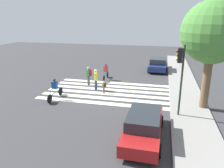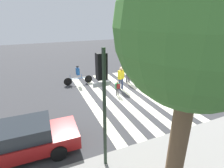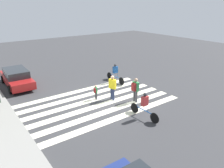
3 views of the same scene
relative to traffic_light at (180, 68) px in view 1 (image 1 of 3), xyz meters
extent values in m
plane|color=#38383A|center=(-3.55, -5.33, -3.12)|extent=(60.00, 60.00, 0.00)
cube|color=gray|center=(-3.55, 0.92, -3.05)|extent=(36.00, 2.50, 0.14)
cube|color=#F2EDCC|center=(-6.08, -5.33, -3.12)|extent=(0.54, 10.00, 0.01)
cube|color=#F2EDCC|center=(-5.07, -5.33, -3.12)|extent=(0.54, 10.00, 0.01)
cube|color=#F2EDCC|center=(-4.06, -5.33, -3.12)|extent=(0.54, 10.00, 0.01)
cube|color=#F2EDCC|center=(-3.05, -5.33, -3.12)|extent=(0.54, 10.00, 0.01)
cube|color=#F2EDCC|center=(-2.04, -5.33, -3.12)|extent=(0.54, 10.00, 0.01)
cube|color=#F2EDCC|center=(-1.03, -5.33, -3.12)|extent=(0.54, 10.00, 0.01)
cylinder|color=#283828|center=(0.00, 0.13, -0.89)|extent=(0.12, 0.12, 4.46)
cube|color=black|center=(0.00, -0.08, 0.71)|extent=(0.32, 0.26, 0.84)
cube|color=silver|center=(0.00, -0.08, 0.11)|extent=(0.60, 0.02, 0.16)
sphere|color=#590F0F|center=(0.00, -0.24, 0.95)|extent=(0.15, 0.15, 0.15)
sphere|color=#59470F|center=(0.00, -0.24, 0.71)|extent=(0.15, 0.15, 0.15)
sphere|color=gold|center=(0.00, -0.24, 0.48)|extent=(0.15, 0.15, 0.15)
cylinder|color=brown|center=(-1.65, 1.83, -1.32)|extent=(0.52, 0.52, 3.60)
sphere|color=#478438|center=(-1.65, 1.83, 1.94)|extent=(3.90, 3.90, 3.90)
cylinder|color=navy|center=(-3.93, -6.38, -2.70)|extent=(0.16, 0.16, 0.84)
cylinder|color=navy|center=(-3.71, -6.38, -2.70)|extent=(0.16, 0.16, 0.84)
cube|color=yellow|center=(-3.82, -6.38, -1.95)|extent=(0.54, 0.37, 0.67)
sphere|color=tan|center=(-3.82, -6.38, -1.48)|extent=(0.26, 0.26, 0.26)
cylinder|color=#4C4C51|center=(-3.16, -5.49, -2.87)|extent=(0.09, 0.09, 0.50)
cylinder|color=#4C4C51|center=(-3.03, -5.49, -2.87)|extent=(0.09, 0.09, 0.50)
cube|color=#338C4C|center=(-3.09, -5.49, -2.42)|extent=(0.32, 0.20, 0.40)
sphere|color=tan|center=(-3.09, -5.49, -2.14)|extent=(0.16, 0.16, 0.16)
cube|color=maroon|center=(-3.12, -5.38, -2.42)|extent=(0.24, 0.15, 0.34)
cylinder|color=#4C4C51|center=(-5.11, -7.45, -2.72)|extent=(0.15, 0.15, 0.80)
cylinder|color=#4C4C51|center=(-4.90, -7.45, -2.72)|extent=(0.15, 0.15, 0.80)
cube|color=#338C4C|center=(-5.00, -7.45, -2.00)|extent=(0.48, 0.24, 0.64)
sphere|color=tan|center=(-5.00, -7.45, -1.56)|extent=(0.25, 0.25, 0.25)
cube|color=maroon|center=(-5.01, -7.26, -2.00)|extent=(0.36, 0.19, 0.53)
cylinder|color=black|center=(-6.18, -6.33, -2.81)|extent=(0.63, 0.06, 0.62)
cylinder|color=black|center=(-7.79, -6.38, -2.81)|extent=(0.63, 0.06, 0.62)
cube|color=#1E4C8C|center=(-6.98, -6.35, -2.64)|extent=(1.37, 0.08, 0.04)
cylinder|color=#1E4C8C|center=(-7.27, -6.36, -2.48)|extent=(0.03, 0.03, 0.32)
cylinder|color=#1E4C8C|center=(-6.38, -6.33, -2.44)|extent=(0.03, 0.03, 0.40)
cube|color=#B73333|center=(-6.98, -6.35, -2.04)|extent=(0.25, 0.41, 0.55)
sphere|color=#333338|center=(-6.98, -6.35, -1.65)|extent=(0.22, 0.22, 0.22)
cylinder|color=black|center=(-0.18, -8.72, -2.80)|extent=(0.66, 0.05, 0.65)
cylinder|color=black|center=(-1.90, -8.71, -2.80)|extent=(0.66, 0.05, 0.65)
cube|color=#1E4C8C|center=(-1.04, -8.71, -2.62)|extent=(1.46, 0.05, 0.04)
cylinder|color=#1E4C8C|center=(-1.35, -8.71, -2.46)|extent=(0.03, 0.03, 0.32)
cylinder|color=#1E4C8C|center=(-0.40, -8.72, -2.42)|extent=(0.03, 0.03, 0.40)
cube|color=#1E5199|center=(-1.04, -8.71, -2.02)|extent=(0.24, 0.40, 0.55)
sphere|color=#333338|center=(-1.04, -8.71, -1.63)|extent=(0.22, 0.22, 0.22)
cube|color=navy|center=(-11.88, -1.50, -2.57)|extent=(4.16, 1.97, 0.59)
cube|color=#23282D|center=(-11.88, -1.50, -1.98)|extent=(2.30, 1.78, 0.60)
cylinder|color=black|center=(-10.59, -0.61, -2.80)|extent=(0.64, 0.21, 0.64)
cylinder|color=black|center=(-10.63, -2.45, -2.80)|extent=(0.64, 0.21, 0.64)
cylinder|color=black|center=(-13.14, -0.56, -2.80)|extent=(0.64, 0.21, 0.64)
cylinder|color=black|center=(-13.18, -2.40, -2.80)|extent=(0.64, 0.21, 0.64)
cube|color=maroon|center=(2.98, -1.75, -2.57)|extent=(4.72, 1.81, 0.58)
cube|color=#23282D|center=(2.98, -1.75, -2.00)|extent=(2.61, 1.63, 0.55)
cylinder|color=black|center=(4.45, -0.94, -2.80)|extent=(0.64, 0.21, 0.64)
cylinder|color=black|center=(4.42, -2.62, -2.80)|extent=(0.64, 0.21, 0.64)
cylinder|color=black|center=(1.55, -0.88, -2.80)|extent=(0.64, 0.21, 0.64)
cylinder|color=black|center=(1.52, -2.56, -2.80)|extent=(0.64, 0.21, 0.64)
camera|label=1|loc=(12.98, -1.06, 2.88)|focal=35.00mm
camera|label=2|loc=(1.77, 4.85, 2.16)|focal=28.00mm
camera|label=3|loc=(-15.06, 1.91, 3.22)|focal=35.00mm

